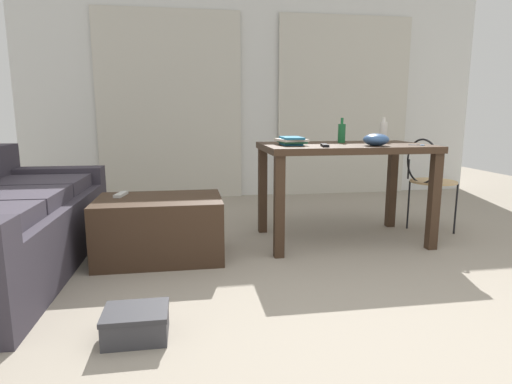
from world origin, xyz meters
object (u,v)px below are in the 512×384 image
Objects in this scene: bowl at (376,140)px; book_stack at (291,141)px; coffee_table at (160,228)px; craft_table at (344,158)px; tv_remote_on_table at (325,145)px; bottle_far at (383,132)px; wire_chair at (428,174)px; shoebox at (136,324)px; scissors at (419,145)px; tv_remote_primary at (121,194)px; bottle_near at (342,133)px.

bowl is 0.63m from book_stack.
coffee_table is 4.55× the size of bowl.
tv_remote_on_table reaches higher than craft_table.
coffee_table is 4.17× the size of bottle_far.
craft_table is 1.58× the size of wire_chair.
book_stack is at bearing -175.01° from craft_table.
shoebox is (-0.05, -1.11, -0.15)m from coffee_table.
bottle_far is at bearing 108.03° from scissors.
tv_remote_on_table reaches higher than scissors.
shoebox is at bearing -128.85° from book_stack.
scissors is 0.61× the size of tv_remote_primary.
book_stack is 0.97m from scissors.
scissors is (0.51, -0.21, 0.12)m from craft_table.
bottle_near is at bearing 77.33° from craft_table.
bottle_near reaches higher than shoebox.
tv_remote_primary is (-1.87, 0.12, -0.38)m from bowl.
coffee_table is at bearing -171.47° from craft_table.
book_stack is at bearing -167.40° from bottle_far.
bowl is 0.65× the size of shoebox.
bottle_near is (1.47, 0.38, 0.64)m from coffee_table.
bottle_far is at bearing 40.83° from tv_remote_on_table.
book_stack reaches higher than wire_chair.
tv_remote_primary is at bearing -177.53° from book_stack.
scissors reaches higher than craft_table.
wire_chair is 1.29m from book_stack.
bottle_near reaches higher than wire_chair.
wire_chair is 0.52m from scissors.
coffee_table is 2.92× the size of book_stack.
craft_table is 12.26× the size of scissors.
bowl is 0.64× the size of book_stack.
coffee_table is at bearing -169.93° from book_stack.
tv_remote_on_table reaches higher than shoebox.
wire_chair is 0.55m from bottle_far.
book_stack is at bearing 145.10° from tv_remote_on_table.
tv_remote_primary is (-1.27, -0.05, -0.37)m from book_stack.
scissors is at bearing 8.37° from tv_remote_primary.
shoebox is (-1.99, -1.12, -0.72)m from scissors.
scissors is at bearing 0.11° from coffee_table.
shoebox is at bearing -147.72° from wire_chair.
bottle_near is at bearing 65.21° from tv_remote_on_table.
bowl is (0.16, -0.21, 0.16)m from craft_table.
scissors is (0.12, -0.36, -0.08)m from bottle_far.
bottle_far reaches higher than bowl.
shoebox is (-1.04, -1.29, -0.75)m from book_stack.
book_stack is at bearing 13.89° from tv_remote_primary.
tv_remote_on_table reaches higher than coffee_table.
wire_chair is 4.27× the size of bowl.
bowl is (-0.64, -0.32, 0.32)m from wire_chair.
tv_remote_primary is 1.31m from shoebox.
scissors is at bearing -71.97° from bottle_far.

